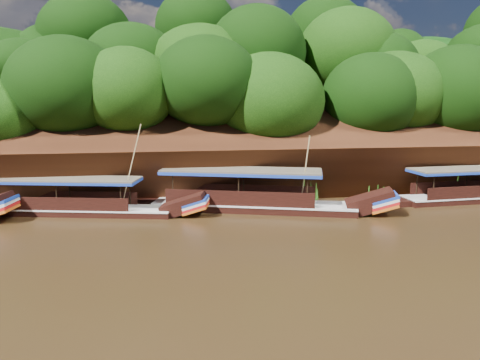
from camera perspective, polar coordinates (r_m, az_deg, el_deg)
The scene contains 5 objects.
ground at distance 23.62m, azimuth 10.59°, elevation -7.47°, with size 160.00×160.00×0.00m, color black.
riverbank at distance 44.87m, azimuth 0.82°, elevation 3.40°, with size 120.00×30.06×19.40m.
boat_1 at distance 29.46m, azimuth 3.17°, elevation -2.64°, with size 15.00×6.62×5.32m.
boat_2 at distance 30.07m, azimuth -18.11°, elevation -3.04°, with size 14.12×4.94×5.91m.
reeds at distance 31.60m, azimuth -1.15°, elevation -1.31°, with size 49.36×2.25×1.85m.
Camera 1 is at (-7.81, -21.16, 7.00)m, focal length 35.00 mm.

